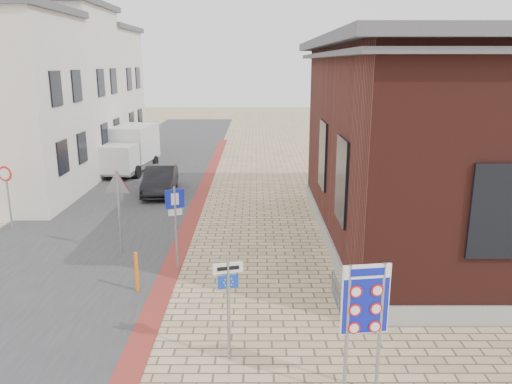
# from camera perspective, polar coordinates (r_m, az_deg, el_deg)

# --- Properties ---
(ground) EXTENTS (120.00, 120.00, 0.00)m
(ground) POSITION_cam_1_polar(r_m,az_deg,el_deg) (11.35, -2.92, -17.42)
(ground) COLOR tan
(ground) RESTS_ON ground
(road_strip) EXTENTS (7.00, 60.00, 0.02)m
(road_strip) POSITION_cam_1_polar(r_m,az_deg,el_deg) (26.04, -13.49, 0.85)
(road_strip) COLOR #38383A
(road_strip) RESTS_ON ground
(curb_strip) EXTENTS (0.60, 40.00, 0.02)m
(curb_strip) POSITION_cam_1_polar(r_m,az_deg,el_deg) (20.66, -7.14, -2.40)
(curb_strip) COLOR maroon
(curb_strip) RESTS_ON ground
(brick_building) EXTENTS (13.00, 13.00, 6.80)m
(brick_building) POSITION_cam_1_polar(r_m,az_deg,el_deg) (18.81, 26.76, 5.31)
(brick_building) COLOR gray
(brick_building) RESTS_ON ground
(townhouse_mid) EXTENTS (7.40, 6.40, 9.10)m
(townhouse_mid) POSITION_cam_1_polar(r_m,az_deg,el_deg) (29.95, -23.15, 10.68)
(townhouse_mid) COLOR silver
(townhouse_mid) RESTS_ON ground
(townhouse_far) EXTENTS (7.40, 6.40, 8.30)m
(townhouse_far) POSITION_cam_1_polar(r_m,az_deg,el_deg) (35.58, -19.35, 10.81)
(townhouse_far) COLOR silver
(townhouse_far) RESTS_ON ground
(bike_rack) EXTENTS (0.08, 1.80, 0.60)m
(bike_rack) POSITION_cam_1_polar(r_m,az_deg,el_deg) (13.30, 9.24, -11.22)
(bike_rack) COLOR slate
(bike_rack) RESTS_ON ground
(sedan) EXTENTS (1.60, 3.98, 1.29)m
(sedan) POSITION_cam_1_polar(r_m,az_deg,el_deg) (23.91, -10.89, 1.35)
(sedan) COLOR black
(sedan) RESTS_ON ground
(box_truck) EXTENTS (2.56, 5.07, 2.54)m
(box_truck) POSITION_cam_1_polar(r_m,az_deg,el_deg) (28.93, -14.17, 4.79)
(box_truck) COLOR slate
(box_truck) RESTS_ON ground
(border_sign) EXTENTS (0.88, 0.17, 2.59)m
(border_sign) POSITION_cam_1_polar(r_m,az_deg,el_deg) (9.32, 12.37, -12.26)
(border_sign) COLOR gray
(border_sign) RESTS_ON ground
(essen_sign) EXTENTS (0.61, 0.20, 2.29)m
(essen_sign) POSITION_cam_1_polar(r_m,az_deg,el_deg) (10.29, -3.19, -11.40)
(essen_sign) COLOR gray
(essen_sign) RESTS_ON ground
(parking_sign) EXTENTS (0.53, 0.26, 2.54)m
(parking_sign) POSITION_cam_1_polar(r_m,az_deg,el_deg) (14.75, -9.20, -2.46)
(parking_sign) COLOR gray
(parking_sign) RESTS_ON ground
(yield_sign) EXTENTS (0.95, 0.24, 2.69)m
(yield_sign) POSITION_cam_1_polar(r_m,az_deg,el_deg) (16.29, -15.52, 0.05)
(yield_sign) COLOR gray
(yield_sign) RESTS_ON ground
(speed_sign) EXTENTS (0.55, 0.18, 2.40)m
(speed_sign) POSITION_cam_1_polar(r_m,az_deg,el_deg) (20.27, -26.55, 0.48)
(speed_sign) COLOR gray
(speed_sign) RESTS_ON ground
(bollard) EXTENTS (0.13, 0.13, 1.12)m
(bollard) POSITION_cam_1_polar(r_m,az_deg,el_deg) (13.92, -13.49, -8.89)
(bollard) COLOR orange
(bollard) RESTS_ON ground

